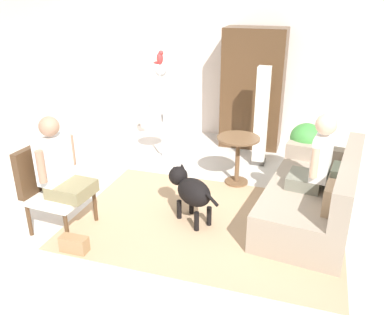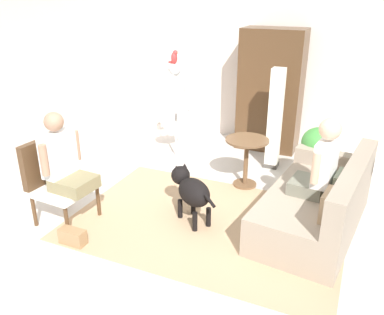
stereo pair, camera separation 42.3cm
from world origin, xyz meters
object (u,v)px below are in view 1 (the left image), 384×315
(person_on_couch, at_px, (317,159))
(armchair, at_px, (49,182))
(couch, at_px, (316,198))
(dog, at_px, (191,190))
(handbag, at_px, (74,244))
(round_end_table, at_px, (238,152))
(person_on_armchair, at_px, (59,165))
(potted_plant, at_px, (306,144))
(armoire_cabinet, at_px, (253,89))
(parrot, at_px, (160,58))
(column_lamp, at_px, (261,118))
(bird_cage_stand, at_px, (162,112))

(person_on_couch, bearing_deg, armchair, -160.78)
(couch, distance_m, dog, 1.40)
(person_on_couch, height_order, handbag, person_on_couch)
(round_end_table, relative_size, dog, 0.96)
(person_on_armchair, xyz_separation_m, round_end_table, (1.55, 1.67, -0.31))
(armchair, bearing_deg, handbag, -36.84)
(couch, relative_size, person_on_couch, 2.20)
(potted_plant, height_order, handbag, potted_plant)
(dog, relative_size, armoire_cabinet, 0.36)
(person_on_armchair, xyz_separation_m, parrot, (0.28, 2.15, 0.79))
(dog, height_order, potted_plant, potted_plant)
(armchair, relative_size, person_on_couch, 1.12)
(round_end_table, distance_m, armoire_cabinet, 1.62)
(dog, distance_m, column_lamp, 1.94)
(column_lamp, bearing_deg, armchair, -128.13)
(handbag, bearing_deg, person_on_couch, 30.28)
(round_end_table, xyz_separation_m, bird_cage_stand, (-1.26, 0.48, 0.31))
(person_on_couch, bearing_deg, handbag, -149.72)
(armoire_cabinet, xyz_separation_m, handbag, (-1.16, -3.56, -0.87))
(armchair, height_order, person_on_couch, person_on_couch)
(dog, bearing_deg, armoire_cabinet, 85.14)
(armchair, distance_m, person_on_couch, 2.89)
(couch, relative_size, bird_cage_stand, 1.28)
(couch, height_order, round_end_table, couch)
(person_on_couch, bearing_deg, armoire_cabinet, 115.59)
(armchair, relative_size, dog, 1.37)
(person_on_couch, distance_m, bird_cage_stand, 2.55)
(potted_plant, bearing_deg, bird_cage_stand, 176.45)
(round_end_table, distance_m, column_lamp, 0.83)
(bird_cage_stand, xyz_separation_m, handbag, (0.02, -2.50, -0.68))
(couch, bearing_deg, round_end_table, 146.05)
(couch, xyz_separation_m, column_lamp, (-0.85, 1.46, 0.43))
(column_lamp, bearing_deg, handbag, -117.08)
(bird_cage_stand, bearing_deg, round_end_table, -20.91)
(couch, bearing_deg, bird_cage_stand, 152.84)
(person_on_couch, relative_size, person_on_armchair, 1.01)
(person_on_couch, xyz_separation_m, bird_cage_stand, (-2.25, 1.20, -0.01))
(round_end_table, bearing_deg, person_on_couch, -35.74)
(armchair, distance_m, armoire_cabinet, 3.62)
(armoire_cabinet, bearing_deg, person_on_armchair, -114.58)
(couch, xyz_separation_m, round_end_table, (-1.03, 0.69, 0.16))
(person_on_armchair, bearing_deg, person_on_couch, 20.62)
(person_on_armchair, height_order, bird_cage_stand, bird_cage_stand)
(dog, xyz_separation_m, potted_plant, (1.16, 1.44, 0.16))
(armchair, relative_size, handbag, 3.34)
(potted_plant, height_order, armoire_cabinet, armoire_cabinet)
(parrot, bearing_deg, dog, -58.59)
(armoire_cabinet, bearing_deg, round_end_table, -86.84)
(column_lamp, bearing_deg, parrot, -169.07)
(person_on_couch, bearing_deg, couch, 28.58)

